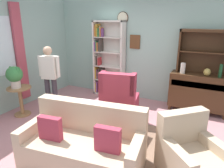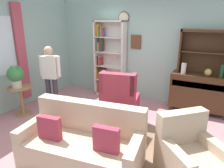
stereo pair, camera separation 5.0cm
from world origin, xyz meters
TOP-DOWN VIEW (x-y plane):
  - ground_plane at (0.00, 0.00)m, footprint 5.40×4.60m
  - wall_back at (-0.00, 2.13)m, footprint 5.00×0.09m
  - wall_left at (-2.52, -0.04)m, footprint 0.16×4.20m
  - area_rug at (0.20, -0.30)m, footprint 2.37×1.97m
  - bookshelf at (-0.96, 1.94)m, footprint 0.90×0.30m
  - sideboard at (1.54, 1.86)m, footprint 1.30×0.45m
  - sideboard_hutch at (1.54, 1.97)m, footprint 1.10×0.26m
  - vase_tall at (1.15, 1.78)m, footprint 0.11×0.11m
  - vase_round at (1.67, 1.79)m, footprint 0.15×0.15m
  - bottle_wine at (1.93, 1.77)m, footprint 0.07×0.07m
  - couch_floral at (0.19, -0.91)m, footprint 1.90×1.09m
  - armchair_floral at (1.67, -0.46)m, footprint 1.08×1.08m
  - wingback_chair at (-0.03, 0.82)m, footprint 0.92×0.94m
  - plant_stand at (-2.05, -0.18)m, footprint 0.52×0.52m
  - potted_plant_large at (-2.06, -0.23)m, footprint 0.35×0.35m
  - person_reading at (-1.56, 0.30)m, footprint 0.52×0.29m
  - coffee_table at (0.34, 0.03)m, footprint 0.80×0.50m
  - book_stack at (0.31, 0.11)m, footprint 0.17×0.14m

SIDE VIEW (x-z plane):
  - ground_plane at x=0.00m, z-range -0.02..0.00m
  - area_rug at x=0.20m, z-range 0.00..0.01m
  - armchair_floral at x=1.67m, z-range -0.15..0.73m
  - couch_floral at x=0.19m, z-range -0.14..0.76m
  - coffee_table at x=0.34m, z-range 0.14..0.56m
  - wingback_chair at x=-0.03m, z-range -0.14..0.91m
  - plant_stand at x=-2.05m, z-range 0.08..0.75m
  - book_stack at x=0.31m, z-range 0.42..0.47m
  - sideboard at x=1.54m, z-range 0.05..0.97m
  - person_reading at x=-1.56m, z-range 0.13..1.69m
  - potted_plant_large at x=-2.06m, z-range 0.71..1.20m
  - bookshelf at x=-0.96m, z-range -0.05..2.05m
  - vase_round at x=1.67m, z-range 0.92..1.09m
  - vase_tall at x=1.15m, z-range 0.92..1.16m
  - bottle_wine at x=1.93m, z-range 0.92..1.22m
  - wall_left at x=-2.52m, z-range 0.00..2.80m
  - wall_back at x=0.00m, z-range 0.00..2.80m
  - sideboard_hutch at x=1.54m, z-range 1.06..2.06m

